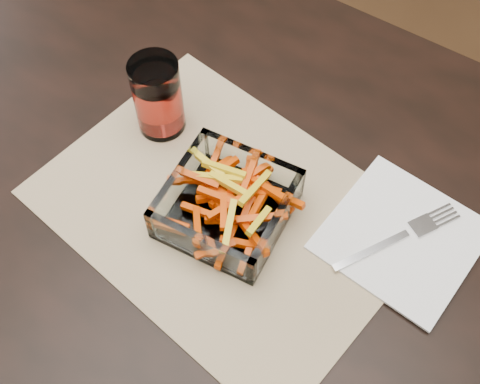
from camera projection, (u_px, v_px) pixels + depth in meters
The scene contains 6 objects.
dining_table at pixel (169, 224), 0.86m from camera, with size 1.60×0.90×0.75m.
placemat at pixel (224, 209), 0.77m from camera, with size 0.45×0.33×0.00m, color tan.
glass_bowl at pixel (227, 206), 0.74m from camera, with size 0.16×0.16×0.06m.
tumbler at pixel (158, 99), 0.79m from camera, with size 0.07×0.07×0.11m.
napkin at pixel (402, 237), 0.74m from camera, with size 0.17×0.17×0.00m, color white.
fork at pixel (401, 236), 0.74m from camera, with size 0.10×0.16×0.00m.
Camera 1 is at (0.32, -0.29, 1.42)m, focal length 45.00 mm.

